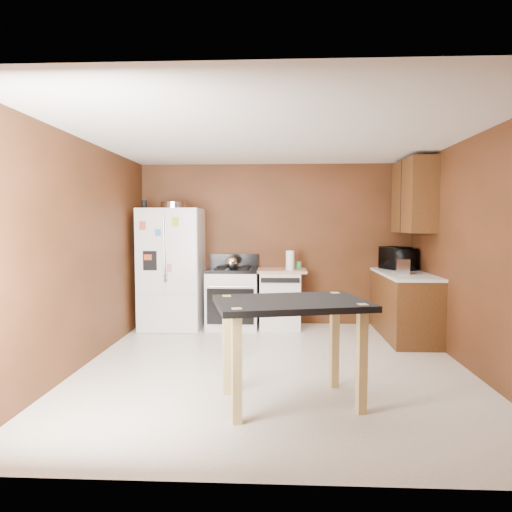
# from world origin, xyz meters

# --- Properties ---
(floor) EXTENTS (4.50, 4.50, 0.00)m
(floor) POSITION_xyz_m (0.00, 0.00, 0.00)
(floor) COLOR white
(floor) RESTS_ON ground
(ceiling) EXTENTS (4.50, 4.50, 0.00)m
(ceiling) POSITION_xyz_m (0.00, 0.00, 2.50)
(ceiling) COLOR white
(ceiling) RESTS_ON ground
(wall_back) EXTENTS (4.20, 0.00, 4.20)m
(wall_back) POSITION_xyz_m (0.00, 2.25, 1.25)
(wall_back) COLOR #602E19
(wall_back) RESTS_ON ground
(wall_front) EXTENTS (4.20, 0.00, 4.20)m
(wall_front) POSITION_xyz_m (0.00, -2.25, 1.25)
(wall_front) COLOR #602E19
(wall_front) RESTS_ON ground
(wall_left) EXTENTS (0.00, 4.50, 4.50)m
(wall_left) POSITION_xyz_m (-2.10, 0.00, 1.25)
(wall_left) COLOR #602E19
(wall_left) RESTS_ON ground
(wall_right) EXTENTS (0.00, 4.50, 4.50)m
(wall_right) POSITION_xyz_m (2.10, 0.00, 1.25)
(wall_right) COLOR #602E19
(wall_right) RESTS_ON ground
(roasting_pan) EXTENTS (0.38, 0.38, 0.10)m
(roasting_pan) POSITION_xyz_m (-1.50, 1.83, 1.85)
(roasting_pan) COLOR silver
(roasting_pan) RESTS_ON refrigerator
(pen_cup) EXTENTS (0.08, 0.08, 0.12)m
(pen_cup) POSITION_xyz_m (-1.94, 1.80, 1.86)
(pen_cup) COLOR black
(pen_cup) RESTS_ON refrigerator
(kettle) EXTENTS (0.19, 0.19, 0.19)m
(kettle) POSITION_xyz_m (-0.65, 1.85, 1.00)
(kettle) COLOR silver
(kettle) RESTS_ON gas_range
(paper_towel) EXTENTS (0.12, 0.12, 0.29)m
(paper_towel) POSITION_xyz_m (0.22, 1.82, 1.03)
(paper_towel) COLOR white
(paper_towel) RESTS_ON dishwasher
(green_canister) EXTENTS (0.13, 0.13, 0.11)m
(green_canister) POSITION_xyz_m (0.35, 2.01, 0.95)
(green_canister) COLOR #45B468
(green_canister) RESTS_ON dishwasher
(toaster) EXTENTS (0.22, 0.31, 0.20)m
(toaster) POSITION_xyz_m (1.73, 1.31, 1.00)
(toaster) COLOR silver
(toaster) RESTS_ON right_cabinets
(microwave) EXTENTS (0.56, 0.65, 0.30)m
(microwave) POSITION_xyz_m (1.81, 1.89, 1.05)
(microwave) COLOR black
(microwave) RESTS_ON right_cabinets
(refrigerator) EXTENTS (0.90, 0.80, 1.80)m
(refrigerator) POSITION_xyz_m (-1.55, 1.86, 0.90)
(refrigerator) COLOR white
(refrigerator) RESTS_ON ground
(gas_range) EXTENTS (0.76, 0.68, 1.10)m
(gas_range) POSITION_xyz_m (-0.64, 1.92, 0.46)
(gas_range) COLOR white
(gas_range) RESTS_ON ground
(dishwasher) EXTENTS (0.78, 0.63, 0.89)m
(dishwasher) POSITION_xyz_m (0.08, 1.95, 0.45)
(dishwasher) COLOR white
(dishwasher) RESTS_ON ground
(right_cabinets) EXTENTS (0.63, 1.58, 2.45)m
(right_cabinets) POSITION_xyz_m (1.84, 1.48, 0.91)
(right_cabinets) COLOR brown
(right_cabinets) RESTS_ON ground
(island) EXTENTS (1.44, 1.12, 0.92)m
(island) POSITION_xyz_m (0.16, -0.99, 0.78)
(island) COLOR black
(island) RESTS_ON ground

